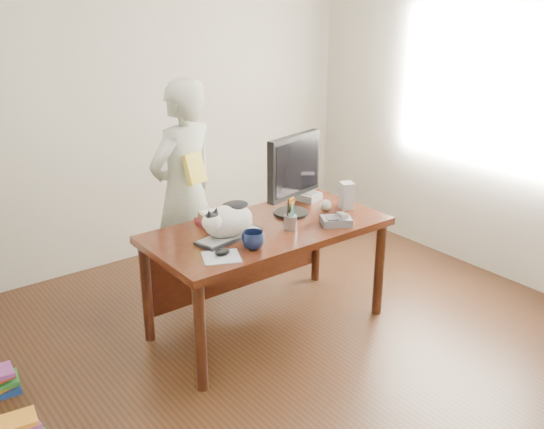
{
  "coord_description": "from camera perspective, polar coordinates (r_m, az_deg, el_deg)",
  "views": [
    {
      "loc": [
        -2.23,
        -2.38,
        2.24
      ],
      "look_at": [
        0.0,
        0.55,
        0.85
      ],
      "focal_mm": 40.0,
      "sensor_mm": 36.0,
      "label": 1
    }
  ],
  "objects": [
    {
      "name": "pen_cup",
      "position": [
        3.95,
        1.76,
        -0.56
      ],
      "size": [
        0.11,
        0.11,
        0.22
      ],
      "rotation": [
        0.0,
        0.0,
        0.41
      ],
      "color": "gray",
      "rests_on": "desk"
    },
    {
      "name": "mousepad",
      "position": [
        3.57,
        -4.79,
        -4.01
      ],
      "size": [
        0.28,
        0.27,
        0.0
      ],
      "rotation": [
        0.0,
        0.0,
        -0.41
      ],
      "color": "#B4B8C1",
      "rests_on": "desk"
    },
    {
      "name": "calculator",
      "position": [
        4.52,
        3.22,
        1.78
      ],
      "size": [
        0.2,
        0.23,
        0.06
      ],
      "rotation": [
        0.0,
        0.0,
        0.28
      ],
      "color": "slate",
      "rests_on": "desk"
    },
    {
      "name": "person",
      "position": [
        4.47,
        -8.26,
        2.07
      ],
      "size": [
        0.69,
        0.55,
        1.66
      ],
      "primitive_type": "imported",
      "rotation": [
        0.0,
        0.0,
        3.42
      ],
      "color": "beige",
      "rests_on": "ground"
    },
    {
      "name": "held_book",
      "position": [
        4.26,
        -7.29,
        4.31
      ],
      "size": [
        0.18,
        0.13,
        0.22
      ],
      "rotation": [
        0.0,
        0.0,
        0.28
      ],
      "color": "gold",
      "rests_on": "person"
    },
    {
      "name": "mouse",
      "position": [
        3.59,
        -4.71,
        -3.53
      ],
      "size": [
        0.12,
        0.1,
        0.04
      ],
      "rotation": [
        0.0,
        0.0,
        -0.41
      ],
      "color": "black",
      "rests_on": "mousepad"
    },
    {
      "name": "room",
      "position": [
        3.38,
        5.68,
        5.32
      ],
      "size": [
        4.5,
        4.5,
        4.5
      ],
      "color": "black",
      "rests_on": "ground"
    },
    {
      "name": "baseball",
      "position": [
        4.31,
        5.12,
        0.9
      ],
      "size": [
        0.08,
        0.08,
        0.08
      ],
      "rotation": [
        0.0,
        0.0,
        0.02
      ],
      "color": "beige",
      "rests_on": "desk"
    },
    {
      "name": "phone",
      "position": [
        4.06,
        6.12,
        -0.53
      ],
      "size": [
        0.24,
        0.22,
        0.09
      ],
      "rotation": [
        0.0,
        0.0,
        -0.53
      ],
      "color": "slate",
      "rests_on": "desk"
    },
    {
      "name": "monitor",
      "position": [
        4.11,
        2.07,
        4.14
      ],
      "size": [
        0.5,
        0.29,
        0.57
      ],
      "rotation": [
        0.0,
        0.0,
        0.23
      ],
      "color": "black",
      "rests_on": "desk"
    },
    {
      "name": "keyboard",
      "position": [
        3.83,
        -4.07,
        -2.06
      ],
      "size": [
        0.47,
        0.25,
        0.03
      ],
      "rotation": [
        0.0,
        0.0,
        0.19
      ],
      "color": "black",
      "rests_on": "desk"
    },
    {
      "name": "speaker",
      "position": [
        4.34,
        7.04,
        1.8
      ],
      "size": [
        0.11,
        0.12,
        0.19
      ],
      "rotation": [
        0.0,
        0.0,
        -0.38
      ],
      "color": "gray",
      "rests_on": "desk"
    },
    {
      "name": "desk",
      "position": [
        4.12,
        -1.09,
        -2.72
      ],
      "size": [
        1.6,
        0.8,
        0.75
      ],
      "color": "black",
      "rests_on": "ground"
    },
    {
      "name": "cat",
      "position": [
        3.78,
        -4.25,
        -0.52
      ],
      "size": [
        0.43,
        0.28,
        0.25
      ],
      "rotation": [
        0.0,
        0.0,
        0.19
      ],
      "color": "silver",
      "rests_on": "keyboard"
    },
    {
      "name": "coffee_mug",
      "position": [
        3.66,
        -1.8,
        -2.42
      ],
      "size": [
        0.19,
        0.19,
        0.11
      ],
      "primitive_type": "imported",
      "rotation": [
        0.0,
        0.0,
        0.78
      ],
      "color": "black",
      "rests_on": "desk"
    },
    {
      "name": "book_stack",
      "position": [
        4.07,
        -5.35,
        -0.33
      ],
      "size": [
        0.25,
        0.2,
        0.09
      ],
      "rotation": [
        0.0,
        0.0,
        -0.12
      ],
      "color": "#54161B",
      "rests_on": "desk"
    }
  ]
}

